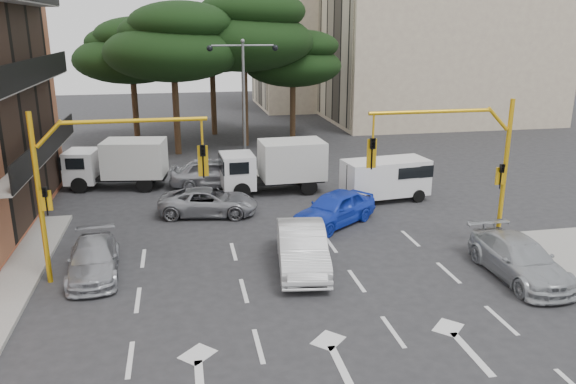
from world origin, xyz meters
name	(u,v)px	position (x,y,z in m)	size (l,w,h in m)	color
ground	(301,286)	(0.00, 0.00, 0.00)	(120.00, 120.00, 0.00)	#28282B
median_strip	(246,171)	(0.00, 16.00, 0.07)	(1.40, 6.00, 0.15)	gray
apartment_beige_near	(442,17)	(19.95, 32.00, 9.35)	(20.20, 12.15, 18.70)	tan
apartment_beige_far	(331,28)	(12.95, 44.00, 8.35)	(16.20, 12.15, 16.70)	tan
pine_left_near	(173,42)	(-3.94, 21.96, 7.60)	(9.15, 9.15, 10.23)	#382616
pine_center	(244,31)	(1.06, 23.96, 8.30)	(9.98, 9.98, 11.16)	#382616
pine_left_far	(132,51)	(-6.94, 25.96, 6.91)	(8.32, 8.32, 9.30)	#382616
pine_right	(294,59)	(5.06, 25.96, 6.22)	(7.49, 7.49, 8.37)	#382616
pine_back	(212,39)	(-0.94, 28.96, 7.60)	(9.15, 9.15, 10.23)	#382616
signal_mast_right	(464,155)	(6.80, 1.99, 3.88)	(5.79, 0.37, 6.00)	gold
signal_mast_left	(93,173)	(-6.80, 1.99, 3.88)	(5.79, 0.37, 6.00)	gold
street_lamp_center	(244,83)	(0.00, 16.00, 5.43)	(4.16, 0.36, 7.77)	slate
car_white_hatch	(302,248)	(0.34, 1.45, 0.81)	(1.71, 4.91, 1.62)	silver
car_blue_compact	(335,208)	(2.81, 5.82, 0.76)	(1.80, 4.48, 1.53)	#1836C6
car_silver_wagon	(93,259)	(-7.14, 2.28, 0.61)	(1.72, 4.23, 1.23)	#A0A1A7
car_silver_cross_a	(209,202)	(-2.68, 8.29, 0.64)	(2.13, 4.62, 1.28)	gray
car_silver_cross_b	(214,173)	(-2.08, 13.00, 0.83)	(1.95, 4.85, 1.65)	#9899A0
car_silver_parked	(519,259)	(7.76, -0.79, 0.70)	(1.96, 4.82, 1.40)	#A8ABB0
van_white	(385,179)	(6.37, 8.97, 1.08)	(1.95, 4.31, 2.16)	white
box_truck_a	(117,164)	(-7.31, 13.95, 1.33)	(2.28, 5.42, 2.67)	silver
box_truck_b	(274,167)	(1.00, 11.50, 1.38)	(2.35, 5.60, 2.76)	white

